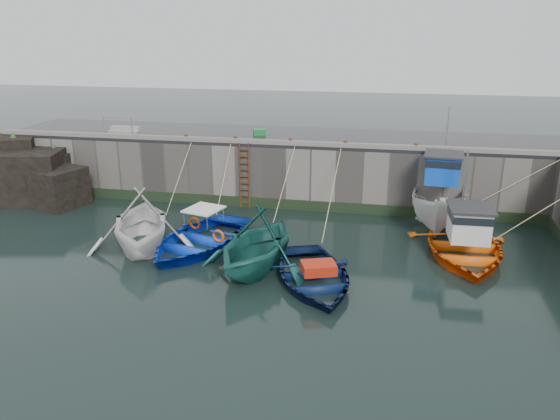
% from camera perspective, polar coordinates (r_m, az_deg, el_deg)
% --- Properties ---
extents(ground, '(120.00, 120.00, 0.00)m').
position_cam_1_polar(ground, '(17.74, -5.45, -10.06)').
color(ground, black).
rests_on(ground, ground).
extents(quay_back, '(30.00, 5.00, 3.00)m').
position_cam_1_polar(quay_back, '(28.62, 1.45, 4.54)').
color(quay_back, slate).
rests_on(quay_back, ground).
extents(road_back, '(30.00, 5.00, 0.16)m').
position_cam_1_polar(road_back, '(28.28, 1.48, 7.65)').
color(road_back, black).
rests_on(road_back, quay_back).
extents(kerb_back, '(30.00, 0.30, 0.20)m').
position_cam_1_polar(kerb_back, '(25.97, 0.61, 7.06)').
color(kerb_back, slate).
rests_on(kerb_back, road_back).
extents(algae_back, '(30.00, 0.08, 0.50)m').
position_cam_1_polar(algae_back, '(26.57, 0.52, 0.61)').
color(algae_back, black).
rests_on(algae_back, ground).
extents(rock_outcrop, '(5.85, 4.24, 3.41)m').
position_cam_1_polar(rock_outcrop, '(30.56, -24.39, 3.31)').
color(rock_outcrop, black).
rests_on(rock_outcrop, ground).
extents(ladder, '(0.51, 0.08, 3.20)m').
position_cam_1_polar(ladder, '(26.56, -3.75, 3.58)').
color(ladder, '#3F1E0F').
rests_on(ladder, ground).
extents(boat_near_white, '(6.05, 6.46, 2.74)m').
position_cam_1_polar(boat_near_white, '(22.82, -14.13, -3.78)').
color(boat_near_white, silver).
rests_on(boat_near_white, ground).
extents(boat_near_white_rope, '(0.04, 4.26, 3.10)m').
position_cam_1_polar(boat_near_white_rope, '(26.41, -10.39, -0.40)').
color(boat_near_white_rope, tan).
rests_on(boat_near_white_rope, ground).
extents(boat_near_blue, '(5.46, 6.59, 1.18)m').
position_cam_1_polar(boat_near_blue, '(22.41, -8.52, -3.82)').
color(boat_near_blue, '#0D3AD1').
rests_on(boat_near_blue, ground).
extents(boat_near_blue_rope, '(0.04, 3.90, 3.10)m').
position_cam_1_polar(boat_near_blue_rope, '(25.92, -5.67, -0.54)').
color(boat_near_blue_rope, tan).
rests_on(boat_near_blue_rope, ground).
extents(boat_near_blacktrim, '(5.26, 5.80, 2.65)m').
position_cam_1_polar(boat_near_blacktrim, '(20.28, -2.44, -6.12)').
color(boat_near_blacktrim, '#19584E').
rests_on(boat_near_blacktrim, ground).
extents(boat_near_blacktrim_rope, '(0.04, 5.19, 3.10)m').
position_cam_1_polar(boat_near_blacktrim_rope, '(24.56, 0.10, -1.55)').
color(boat_near_blacktrim_rope, tan).
rests_on(boat_near_blacktrim_rope, ground).
extents(boat_near_navy, '(5.14, 6.02, 1.06)m').
position_cam_1_polar(boat_near_navy, '(19.23, 3.47, -7.59)').
color(boat_near_navy, '#0B1A45').
rests_on(boat_near_navy, ground).
extents(boat_near_navy_rope, '(0.04, 5.87, 3.10)m').
position_cam_1_polar(boat_near_navy_rope, '(23.91, 5.12, -2.21)').
color(boat_near_navy_rope, tan).
rests_on(boat_near_navy_rope, ground).
extents(boat_far_white, '(3.07, 6.49, 5.42)m').
position_cam_1_polar(boat_far_white, '(25.49, 16.35, 0.86)').
color(boat_far_white, silver).
rests_on(boat_far_white, ground).
extents(boat_far_orange, '(4.46, 6.12, 4.24)m').
position_cam_1_polar(boat_far_orange, '(22.42, 18.64, -3.53)').
color(boat_far_orange, '#F25E0C').
rests_on(boat_far_orange, ground).
extents(fish_crate, '(0.71, 0.59, 0.31)m').
position_cam_1_polar(fish_crate, '(28.30, -2.18, 8.13)').
color(fish_crate, '#167930').
rests_on(fish_crate, road_back).
extents(railing, '(1.60, 1.05, 1.00)m').
position_cam_1_polar(railing, '(29.77, -15.96, 8.05)').
color(railing, '#A5A8AD').
rests_on(railing, road_back).
extents(bollard_a, '(0.18, 0.18, 0.28)m').
position_cam_1_polar(bollard_a, '(27.38, -9.78, 7.48)').
color(bollard_a, '#3F1E0F').
rests_on(bollard_a, road_back).
extents(bollard_b, '(0.18, 0.18, 0.28)m').
position_cam_1_polar(bollard_b, '(26.61, -4.69, 7.37)').
color(bollard_b, '#3F1E0F').
rests_on(bollard_b, road_back).
extents(bollard_c, '(0.18, 0.18, 0.28)m').
position_cam_1_polar(bollard_c, '(26.03, 1.09, 7.17)').
color(bollard_c, '#3F1E0F').
rests_on(bollard_c, road_back).
extents(bollard_d, '(0.18, 0.18, 0.28)m').
position_cam_1_polar(bollard_d, '(25.72, 6.85, 6.90)').
color(bollard_d, '#3F1E0F').
rests_on(bollard_d, road_back).
extents(bollard_e, '(0.18, 0.18, 0.28)m').
position_cam_1_polar(bollard_e, '(25.70, 14.02, 6.46)').
color(bollard_e, '#3F1E0F').
rests_on(bollard_e, road_back).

